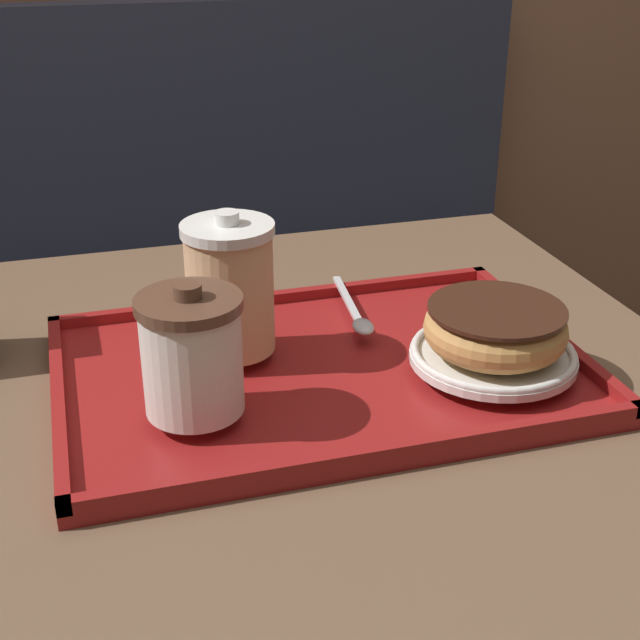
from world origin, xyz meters
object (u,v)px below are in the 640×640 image
(coffee_cup_front, at_px, (192,354))
(spoon, at_px, (358,318))
(donut_chocolate_glazed, at_px, (495,328))
(coffee_cup_rear, at_px, (230,287))

(coffee_cup_front, distance_m, spoon, 0.24)
(coffee_cup_front, xyz_separation_m, spoon, (0.19, 0.13, -0.05))
(donut_chocolate_glazed, bearing_deg, coffee_cup_front, -178.56)
(coffee_cup_rear, distance_m, spoon, 0.15)
(coffee_cup_front, bearing_deg, coffee_cup_rear, 62.90)
(coffee_cup_front, distance_m, coffee_cup_rear, 0.12)
(spoon, bearing_deg, donut_chocolate_glazed, 44.73)
(donut_chocolate_glazed, bearing_deg, coffee_cup_rear, 157.32)
(coffee_cup_rear, xyz_separation_m, donut_chocolate_glazed, (0.24, -0.10, -0.03))
(spoon, bearing_deg, coffee_cup_rear, -75.24)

